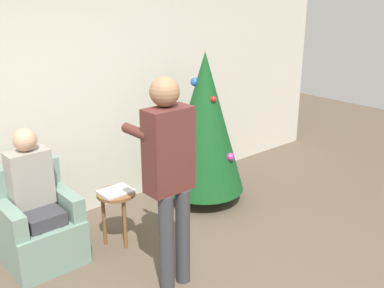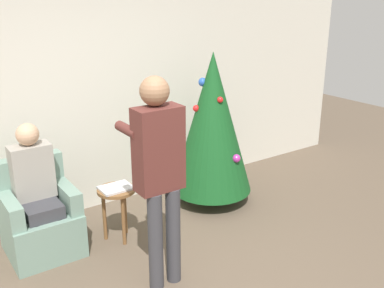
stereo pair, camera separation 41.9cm
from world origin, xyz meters
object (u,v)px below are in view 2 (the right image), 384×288
Objects in this scene: armchair at (40,219)px; person_standing at (159,166)px; side_stool at (117,199)px; person_seated at (36,185)px; christmas_tree at (212,123)px.

armchair is 0.50× the size of person_standing.
armchair reaches higher than side_stool.
person_standing is at bearing -56.64° from armchair.
armchair is 0.71× the size of person_seated.
christmas_tree reaches higher than armchair.
side_stool is (-1.26, -0.16, -0.51)m from christmas_tree.
armchair is 0.73m from side_stool.
christmas_tree is 3.21× the size of side_stool.
christmas_tree is at bearing 7.33° from side_stool.
person_standing is (-1.26, -0.98, 0.10)m from christmas_tree.
person_seated is at bearing 178.59° from christmas_tree.
christmas_tree is at bearing 37.83° from person_standing.
person_standing is at bearing -89.47° from side_stool.
person_seated reaches higher than side_stool.
person_seated is 2.29× the size of side_stool.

